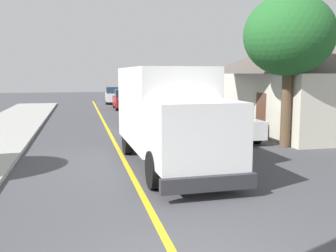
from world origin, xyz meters
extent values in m
cube|color=gold|center=(0.00, 10.00, 0.00)|extent=(0.16, 56.00, 0.01)
cube|color=silver|center=(1.35, 7.75, 1.90)|extent=(2.54, 5.07, 2.60)
cube|color=white|center=(1.45, 4.25, 1.45)|extent=(2.34, 2.06, 1.70)
cube|color=#1E2D3D|center=(1.47, 3.35, 1.82)|extent=(2.04, 0.14, 0.75)
cube|color=#2D2D33|center=(1.48, 3.17, 0.42)|extent=(2.40, 0.27, 0.36)
cylinder|color=black|center=(2.49, 4.48, 0.50)|extent=(0.33, 1.01, 1.00)
cylinder|color=black|center=(0.39, 4.42, 0.50)|extent=(0.33, 1.01, 1.00)
cylinder|color=black|center=(2.36, 9.03, 0.50)|extent=(0.33, 1.01, 1.00)
cylinder|color=black|center=(0.26, 8.97, 0.50)|extent=(0.33, 1.01, 1.00)
cube|color=#B7B7BC|center=(2.05, 13.85, 0.65)|extent=(1.91, 4.44, 0.76)
cube|color=#1E2D3D|center=(2.05, 14.00, 1.35)|extent=(1.63, 1.84, 0.64)
cylinder|color=black|center=(2.88, 12.46, 0.32)|extent=(0.24, 0.65, 0.64)
cylinder|color=black|center=(1.30, 12.43, 0.32)|extent=(0.24, 0.65, 0.64)
cylinder|color=black|center=(2.81, 15.28, 0.32)|extent=(0.24, 0.65, 0.64)
cylinder|color=black|center=(1.23, 15.24, 0.32)|extent=(0.24, 0.65, 0.64)
cube|color=#2D4793|center=(2.58, 20.55, 0.65)|extent=(1.86, 4.42, 0.76)
cube|color=#1E2D3D|center=(2.58, 20.70, 1.35)|extent=(1.61, 1.82, 0.64)
cylinder|color=black|center=(3.39, 19.16, 0.32)|extent=(0.23, 0.64, 0.64)
cylinder|color=black|center=(1.81, 19.13, 0.32)|extent=(0.23, 0.64, 0.64)
cylinder|color=black|center=(3.36, 21.97, 0.32)|extent=(0.23, 0.64, 0.64)
cylinder|color=black|center=(1.78, 21.95, 0.32)|extent=(0.23, 0.64, 0.64)
cube|color=maroon|center=(2.34, 27.68, 0.65)|extent=(1.86, 4.42, 0.76)
cube|color=#1E2D3D|center=(2.34, 27.83, 1.35)|extent=(1.61, 1.82, 0.64)
cylinder|color=black|center=(3.11, 26.27, 0.32)|extent=(0.23, 0.64, 0.64)
cylinder|color=black|center=(1.53, 26.29, 0.32)|extent=(0.23, 0.64, 0.64)
cylinder|color=black|center=(3.15, 29.08, 0.32)|extent=(0.23, 0.64, 0.64)
cylinder|color=black|center=(1.57, 29.10, 0.32)|extent=(0.23, 0.64, 0.64)
cube|color=silver|center=(2.05, 34.27, 0.65)|extent=(2.01, 4.48, 0.76)
cube|color=#1E2D3D|center=(2.06, 34.42, 1.35)|extent=(1.67, 1.88, 0.64)
cylinder|color=black|center=(2.77, 32.83, 0.32)|extent=(0.25, 0.65, 0.64)
cylinder|color=black|center=(1.19, 32.91, 0.32)|extent=(0.25, 0.65, 0.64)
cylinder|color=black|center=(2.91, 35.64, 0.32)|extent=(0.25, 0.65, 0.64)
cylinder|color=black|center=(1.33, 35.72, 0.32)|extent=(0.25, 0.65, 0.64)
cube|color=silver|center=(5.20, 11.30, 0.65)|extent=(1.88, 4.43, 0.76)
cube|color=#1E2D3D|center=(5.20, 11.15, 1.35)|extent=(1.62, 1.83, 0.64)
cylinder|color=black|center=(4.44, 12.72, 0.32)|extent=(0.23, 0.64, 0.64)
cylinder|color=black|center=(6.02, 12.69, 0.32)|extent=(0.23, 0.64, 0.64)
cylinder|color=black|center=(4.38, 9.90, 0.32)|extent=(0.23, 0.64, 0.64)
cylinder|color=black|center=(5.96, 9.87, 0.32)|extent=(0.23, 0.64, 0.64)
cube|color=beige|center=(11.66, 12.56, 1.50)|extent=(9.40, 8.68, 3.00)
cube|color=brown|center=(7.00, 11.56, 1.05)|extent=(0.10, 1.00, 2.10)
cylinder|color=brown|center=(6.72, 8.89, 1.49)|extent=(0.40, 0.40, 2.98)
ellipsoid|color=#236028|center=(6.72, 8.89, 4.51)|extent=(3.59, 3.59, 3.23)
camera|label=1|loc=(-1.45, -5.16, 2.98)|focal=41.03mm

